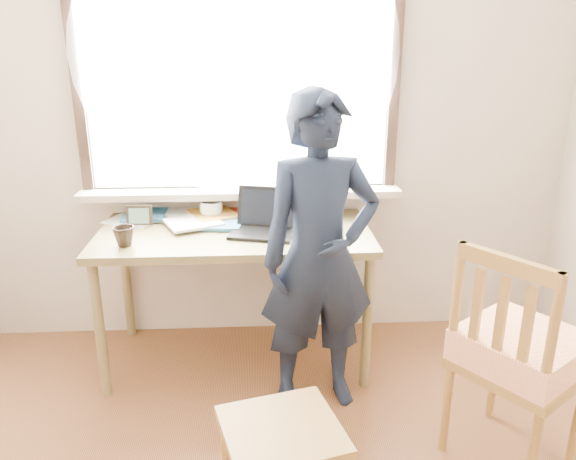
{
  "coord_description": "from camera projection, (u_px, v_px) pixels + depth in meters",
  "views": [
    {
      "loc": [
        -0.11,
        -1.26,
        1.78
      ],
      "look_at": [
        0.02,
        0.95,
        1.02
      ],
      "focal_mm": 35.0,
      "sensor_mm": 36.0,
      "label": 1
    }
  ],
  "objects": [
    {
      "name": "side_chair",
      "position": [
        518.0,
        353.0,
        2.35
      ],
      "size": [
        0.64,
        0.64,
        1.01
      ],
      "color": "olive",
      "rests_on": "ground"
    },
    {
      "name": "laptop",
      "position": [
        265.0,
        222.0,
        3.01
      ],
      "size": [
        0.39,
        0.35,
        0.23
      ],
      "color": "black",
      "rests_on": "desk"
    },
    {
      "name": "room_shell",
      "position": [
        289.0,
        99.0,
        1.43
      ],
      "size": [
        3.52,
        4.02,
        2.61
      ],
      "color": "#C0B09B",
      "rests_on": "ground"
    },
    {
      "name": "person",
      "position": [
        319.0,
        256.0,
        2.69
      ],
      "size": [
        0.63,
        0.47,
        1.58
      ],
      "primitive_type": "imported",
      "rotation": [
        0.0,
        0.0,
        0.16
      ],
      "color": "black",
      "rests_on": "ground"
    },
    {
      "name": "desk",
      "position": [
        235.0,
        245.0,
        3.07
      ],
      "size": [
        1.48,
        0.74,
        0.79
      ],
      "color": "brown",
      "rests_on": "ground"
    },
    {
      "name": "work_chair",
      "position": [
        282.0,
        442.0,
        2.08
      ],
      "size": [
        0.51,
        0.5,
        0.43
      ],
      "color": "olive",
      "rests_on": "ground"
    },
    {
      "name": "book_b",
      "position": [
        294.0,
        214.0,
        3.3
      ],
      "size": [
        0.25,
        0.3,
        0.02
      ],
      "primitive_type": "imported",
      "rotation": [
        0.0,
        0.0,
        -0.27
      ],
      "color": "white",
      "rests_on": "desk"
    },
    {
      "name": "book_a",
      "position": [
        164.0,
        217.0,
        3.24
      ],
      "size": [
        0.33,
        0.37,
        0.03
      ],
      "primitive_type": "imported",
      "rotation": [
        0.0,
        0.0,
        0.47
      ],
      "color": "white",
      "rests_on": "desk"
    },
    {
      "name": "mug_dark",
      "position": [
        124.0,
        236.0,
        2.81
      ],
      "size": [
        0.14,
        0.14,
        0.1
      ],
      "primitive_type": "imported",
      "rotation": [
        0.0,
        0.0,
        -0.33
      ],
      "color": "black",
      "rests_on": "desk"
    },
    {
      "name": "mouse",
      "position": [
        330.0,
        232.0,
        2.97
      ],
      "size": [
        0.09,
        0.06,
        0.03
      ],
      "primitive_type": "ellipsoid",
      "color": "black",
      "rests_on": "desk"
    },
    {
      "name": "picture_frame",
      "position": [
        139.0,
        217.0,
        3.09
      ],
      "size": [
        0.14,
        0.02,
        0.11
      ],
      "color": "black",
      "rests_on": "desk"
    },
    {
      "name": "desk_clutter",
      "position": [
        180.0,
        216.0,
        3.22
      ],
      "size": [
        0.81,
        0.51,
        0.04
      ],
      "color": "white",
      "rests_on": "desk"
    },
    {
      "name": "mug_white",
      "position": [
        211.0,
        210.0,
        3.23
      ],
      "size": [
        0.18,
        0.18,
        0.1
      ],
      "primitive_type": "imported",
      "rotation": [
        0.0,
        0.0,
        0.5
      ],
      "color": "white",
      "rests_on": "desk"
    }
  ]
}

